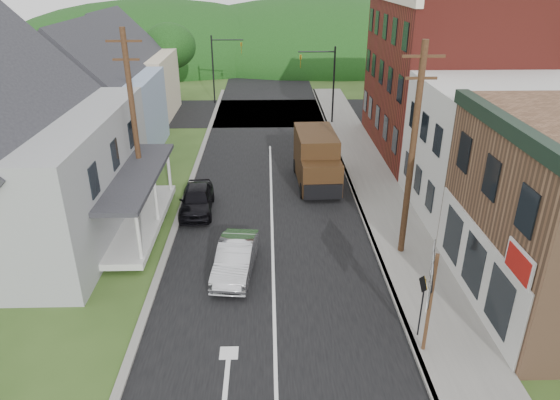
{
  "coord_description": "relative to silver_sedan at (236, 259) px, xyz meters",
  "views": [
    {
      "loc": [
        -0.17,
        -15.17,
        11.35
      ],
      "look_at": [
        0.34,
        4.42,
        2.2
      ],
      "focal_mm": 32.0,
      "sensor_mm": 36.0,
      "label": 1
    }
  ],
  "objects": [
    {
      "name": "cross_road",
      "position": [
        1.52,
        24.86,
        -0.67
      ],
      "size": [
        60.0,
        9.0,
        0.02
      ],
      "primitive_type": "cube",
      "color": "black",
      "rests_on": "ground"
    },
    {
      "name": "storefront_white",
      "position": [
        12.82,
        5.36,
        2.58
      ],
      "size": [
        8.0,
        7.0,
        6.5
      ],
      "primitive_type": "cube",
      "color": "silver",
      "rests_on": "ground"
    },
    {
      "name": "house_blue",
      "position": [
        -9.48,
        14.86,
        3.03
      ],
      "size": [
        7.14,
        8.16,
        7.28
      ],
      "color": "#8292B1",
      "rests_on": "ground"
    },
    {
      "name": "house_cream",
      "position": [
        -9.98,
        23.86,
        3.03
      ],
      "size": [
        7.14,
        8.16,
        7.28
      ],
      "color": "beige",
      "rests_on": "ground"
    },
    {
      "name": "silver_sedan",
      "position": [
        0.0,
        0.0,
        0.0
      ],
      "size": [
        1.84,
        4.17,
        1.33
      ],
      "primitive_type": "imported",
      "rotation": [
        0.0,
        0.0,
        -0.11
      ],
      "color": "silver",
      "rests_on": "ground"
    },
    {
      "name": "dark_sedan",
      "position": [
        -2.28,
        5.72,
        0.02
      ],
      "size": [
        1.77,
        4.06,
        1.36
      ],
      "primitive_type": "imported",
      "rotation": [
        0.0,
        0.0,
        0.04
      ],
      "color": "black",
      "rests_on": "ground"
    },
    {
      "name": "curb_right",
      "position": [
        6.07,
        5.86,
        -0.59
      ],
      "size": [
        0.2,
        55.0,
        0.15
      ],
      "primitive_type": "cube",
      "color": "slate",
      "rests_on": "ground"
    },
    {
      "name": "utility_pole_left",
      "position": [
        -4.98,
        5.86,
        3.99
      ],
      "size": [
        1.6,
        0.26,
        9.0
      ],
      "color": "#472D19",
      "rests_on": "ground"
    },
    {
      "name": "tree_left_d",
      "position": [
        -7.48,
        29.86,
        4.22
      ],
      "size": [
        4.8,
        4.8,
        6.94
      ],
      "color": "#382616",
      "rests_on": "ground"
    },
    {
      "name": "warning_sign",
      "position": [
        6.3,
        -4.17,
        1.0
      ],
      "size": [
        0.13,
        0.65,
        2.37
      ],
      "rotation": [
        0.0,
        0.0,
        0.11
      ],
      "color": "black",
      "rests_on": "sidewalk_right"
    },
    {
      "name": "traffic_signal_left",
      "position": [
        -2.78,
        28.36,
        3.09
      ],
      "size": [
        2.87,
        0.2,
        6.0
      ],
      "color": "black",
      "rests_on": "ground"
    },
    {
      "name": "utility_pole_right",
      "position": [
        7.12,
        1.36,
        3.99
      ],
      "size": [
        1.6,
        0.26,
        9.0
      ],
      "color": "#472D19",
      "rests_on": "ground"
    },
    {
      "name": "route_sign_cluster",
      "position": [
        6.27,
        -4.81,
        1.78
      ],
      "size": [
        0.72,
        1.94,
        3.55
      ],
      "rotation": [
        0.0,
        0.0,
        -0.33
      ],
      "color": "#472D19",
      "rests_on": "sidewalk_right"
    },
    {
      "name": "storefront_red",
      "position": [
        12.82,
        14.86,
        4.33
      ],
      "size": [
        8.0,
        12.0,
        10.0
      ],
      "primitive_type": "cube",
      "color": "maroon",
      "rests_on": "ground"
    },
    {
      "name": "traffic_signal_right",
      "position": [
        5.82,
        21.36,
        3.09
      ],
      "size": [
        2.87,
        0.2,
        6.0
      ],
      "color": "black",
      "rests_on": "ground"
    },
    {
      "name": "curb_left",
      "position": [
        -3.13,
        5.86,
        -0.61
      ],
      "size": [
        0.3,
        55.0,
        0.12
      ],
      "primitive_type": "cube",
      "color": "slate",
      "rests_on": "ground"
    },
    {
      "name": "delivery_van",
      "position": [
        4.11,
        9.16,
        0.84
      ],
      "size": [
        2.4,
        5.39,
        2.97
      ],
      "rotation": [
        0.0,
        0.0,
        0.04
      ],
      "color": "#321E0D",
      "rests_on": "ground"
    },
    {
      "name": "sidewalk_right",
      "position": [
        7.42,
        5.86,
        -0.59
      ],
      "size": [
        2.8,
        55.0,
        0.15
      ],
      "primitive_type": "cube",
      "color": "slate",
      "rests_on": "ground"
    },
    {
      "name": "road",
      "position": [
        1.52,
        7.86,
        -0.67
      ],
      "size": [
        9.0,
        90.0,
        0.02
      ],
      "primitive_type": "cube",
      "color": "black",
      "rests_on": "ground"
    },
    {
      "name": "forested_ridge",
      "position": [
        1.52,
        52.86,
        -0.67
      ],
      "size": [
        90.0,
        30.0,
        16.0
      ],
      "primitive_type": "ellipsoid",
      "color": "black",
      "rests_on": "ground"
    },
    {
      "name": "ground",
      "position": [
        1.52,
        -2.14,
        -0.67
      ],
      "size": [
        120.0,
        120.0,
        0.0
      ],
      "primitive_type": "plane",
      "color": "#2D4719",
      "rests_on": "ground"
    }
  ]
}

